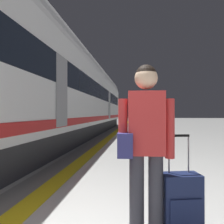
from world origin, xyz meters
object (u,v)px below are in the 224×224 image
passenger_near (141,118)px  suitcase_near (145,127)px  passenger_mid (148,117)px  suitcase_far (147,128)px  high_speed_train (66,89)px  suitcase_mid (144,125)px  traveller_foreground (145,140)px  passenger_far (152,118)px  rolling_suitcase_foreground (181,204)px

passenger_near → suitcase_near: bearing=-36.8°
passenger_mid → suitcase_far: bearing=-94.0°
high_speed_train → suitcase_mid: (4.07, 6.70, -2.15)m
passenger_mid → passenger_near: bearing=-105.6°
traveller_foreground → suitcase_far: 11.79m
traveller_foreground → passenger_mid: traveller_foreground is taller
passenger_near → passenger_far: 1.29m
high_speed_train → rolling_suitcase_foreground: high_speed_train is taller
rolling_suitcase_foreground → suitcase_mid: (0.02, 15.09, -0.02)m
suitcase_near → suitcase_mid: (-0.02, 2.32, -0.02)m
passenger_mid → suitcase_mid: bearing=-159.6°
high_speed_train → rolling_suitcase_foreground: bearing=-64.2°
suitcase_near → suitcase_far: 1.10m
suitcase_near → passenger_far: size_ratio=0.64×
rolling_suitcase_foreground → passenger_far: (0.41, 11.91, 0.60)m
high_speed_train → suitcase_near: (4.09, 4.38, -2.14)m
passenger_mid → suitcase_mid: 0.70m
suitcase_near → passenger_far: 1.11m
suitcase_near → suitcase_mid: suitcase_near is taller
passenger_near → suitcase_far: bearing=-74.6°
high_speed_train → passenger_near: high_speed_train is taller
rolling_suitcase_foreground → passenger_near: 13.02m
traveller_foreground → passenger_near: 13.09m
traveller_foreground → suitcase_far: traveller_foreground is taller
traveller_foreground → suitcase_near: 12.88m
rolling_suitcase_foreground → passenger_far: bearing=88.0°
high_speed_train → rolling_suitcase_foreground: size_ratio=28.54×
traveller_foreground → suitcase_near: (0.41, 12.86, -0.65)m
passenger_far → suitcase_far: passenger_far is taller
suitcase_near → rolling_suitcase_foreground: bearing=-90.2°
suitcase_far → rolling_suitcase_foreground: bearing=-90.5°
traveller_foreground → passenger_far: bearing=86.3°
high_speed_train → suitcase_mid: bearing=58.7°
suitcase_near → passenger_mid: passenger_mid is taller
traveller_foreground → suitcase_mid: bearing=88.5°
rolling_suitcase_foreground → suitcase_near: size_ratio=1.00×
rolling_suitcase_foreground → passenger_mid: bearing=88.7°
rolling_suitcase_foreground → suitcase_far: 11.67m
passenger_near → passenger_mid: size_ratio=0.99×
high_speed_train → rolling_suitcase_foreground: 9.56m
traveller_foreground → suitcase_mid: traveller_foreground is taller
rolling_suitcase_foreground → passenger_near: bearing=91.2°
high_speed_train → passenger_mid: high_speed_train is taller
high_speed_train → suitcase_near: bearing=46.9°
rolling_suitcase_foreground → suitcase_far: rolling_suitcase_foreground is taller
passenger_far → suitcase_far: size_ratio=1.68×
high_speed_train → passenger_mid: 8.25m
passenger_near → passenger_mid: bearing=74.4°
passenger_mid → suitcase_far: (-0.25, -3.53, -0.63)m
rolling_suitcase_foreground → passenger_near: passenger_near is taller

